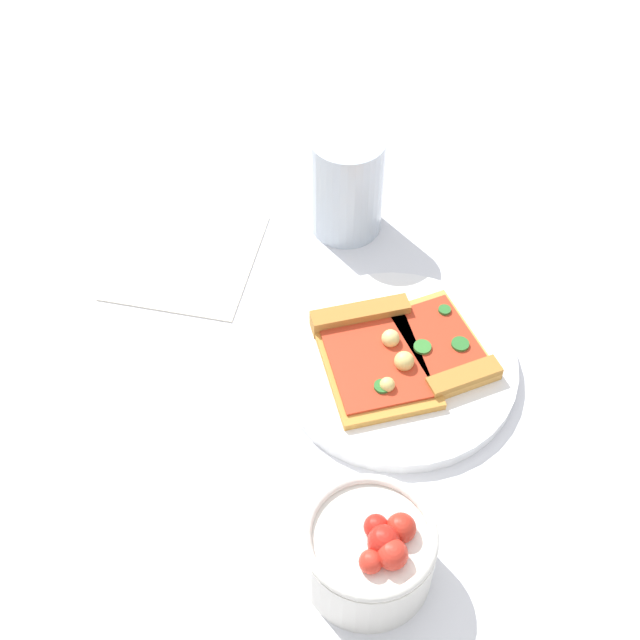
% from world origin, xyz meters
% --- Properties ---
extents(ground_plane, '(2.40, 2.40, 0.00)m').
position_xyz_m(ground_plane, '(0.00, 0.00, 0.00)').
color(ground_plane, silver).
rests_on(ground_plane, ground).
extents(plate, '(0.23, 0.23, 0.01)m').
position_xyz_m(plate, '(0.01, -0.05, 0.01)').
color(plate, white).
rests_on(plate, ground_plane).
extents(pizza_slice_near, '(0.15, 0.13, 0.03)m').
position_xyz_m(pizza_slice_near, '(0.02, -0.03, 0.02)').
color(pizza_slice_near, gold).
rests_on(pizza_slice_near, plate).
extents(pizza_slice_far, '(0.13, 0.11, 0.02)m').
position_xyz_m(pizza_slice_far, '(0.02, -0.09, 0.02)').
color(pizza_slice_far, gold).
rests_on(pizza_slice_far, plate).
extents(salad_bowl, '(0.11, 0.11, 0.08)m').
position_xyz_m(salad_bowl, '(-0.19, -0.02, 0.04)').
color(salad_bowl, white).
rests_on(salad_bowl, ground_plane).
extents(soda_glass, '(0.08, 0.08, 0.12)m').
position_xyz_m(soda_glass, '(0.22, -0.00, 0.06)').
color(soda_glass, silver).
rests_on(soda_glass, ground_plane).
extents(paper_napkin, '(0.18, 0.17, 0.00)m').
position_xyz_m(paper_napkin, '(0.16, 0.17, 0.00)').
color(paper_napkin, silver).
rests_on(paper_napkin, ground_plane).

